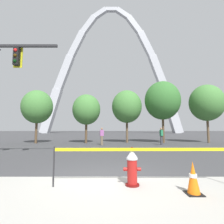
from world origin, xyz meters
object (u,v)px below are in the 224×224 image
fire_hydrant (132,167)px  monument_arch (112,76)px  traffic_cone_by_hydrant (194,178)px  pedestrian_walking_left (102,136)px  pedestrian_standing_center (162,136)px

fire_hydrant → monument_arch: monument_arch is taller
monument_arch → fire_hydrant: bearing=-89.2°
traffic_cone_by_hydrant → pedestrian_walking_left: (-2.79, 11.87, 0.46)m
pedestrian_walking_left → pedestrian_standing_center: 5.50m
pedestrian_walking_left → pedestrian_standing_center: (5.50, 0.01, 0.00)m
traffic_cone_by_hydrant → monument_arch: bearing=92.1°
fire_hydrant → pedestrian_walking_left: size_ratio=0.62×
pedestrian_standing_center → fire_hydrant: bearing=-109.7°
monument_arch → pedestrian_walking_left: (-0.69, -44.16, -19.81)m
fire_hydrant → pedestrian_standing_center: (4.03, 11.29, 0.35)m
traffic_cone_by_hydrant → pedestrian_standing_center: pedestrian_standing_center is taller
traffic_cone_by_hydrant → monument_arch: monument_arch is taller
monument_arch → pedestrian_walking_left: bearing=-90.9°
fire_hydrant → monument_arch: (-0.78, 55.44, 20.16)m
monument_arch → pedestrian_standing_center: 48.62m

